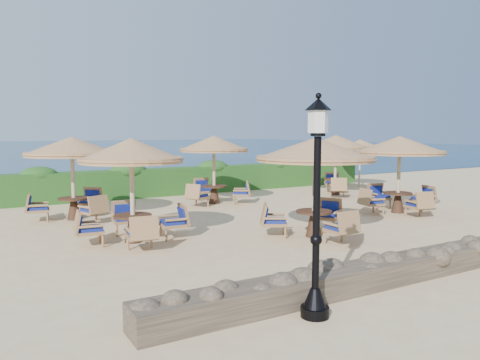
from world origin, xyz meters
TOP-DOWN VIEW (x-y plane):
  - ground at (0.00, 0.00)m, footprint 120.00×120.00m
  - sea at (0.00, 70.00)m, footprint 160.00×160.00m
  - hedge at (0.00, 7.20)m, footprint 18.00×0.90m
  - stone_wall at (0.00, -6.20)m, footprint 15.00×0.65m
  - lamp_post at (-4.80, -6.80)m, footprint 0.44×0.44m
  - extra_parasol at (7.80, 5.20)m, footprint 2.30×2.30m
  - cafe_set_0 at (-5.74, -0.67)m, footprint 2.86×2.86m
  - cafe_set_1 at (-1.35, -2.50)m, footprint 3.17×3.17m
  - cafe_set_2 at (3.55, -1.02)m, footprint 3.04×3.04m
  - cafe_set_3 at (-6.45, 3.27)m, footprint 2.91×2.91m
  - cafe_set_4 at (-1.06, 4.00)m, footprint 2.77×2.76m
  - cafe_set_5 at (4.73, 3.56)m, footprint 2.85×2.85m

SIDE VIEW (x-z plane):
  - ground at x=0.00m, z-range 0.00..0.00m
  - sea at x=0.00m, z-range 0.00..0.00m
  - stone_wall at x=0.00m, z-range 0.00..0.44m
  - hedge at x=0.00m, z-range 0.00..1.20m
  - lamp_post at x=-4.80m, z-range -0.10..3.21m
  - cafe_set_0 at x=-5.74m, z-range 0.45..3.11m
  - cafe_set_2 at x=3.55m, z-range 0.55..3.21m
  - cafe_set_4 at x=-1.06m, z-range 0.56..3.21m
  - cafe_set_3 at x=-6.45m, z-range 0.61..3.26m
  - cafe_set_1 at x=-1.35m, z-range 0.66..3.31m
  - cafe_set_5 at x=4.73m, z-range 0.69..3.35m
  - extra_parasol at x=7.80m, z-range 0.97..3.37m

